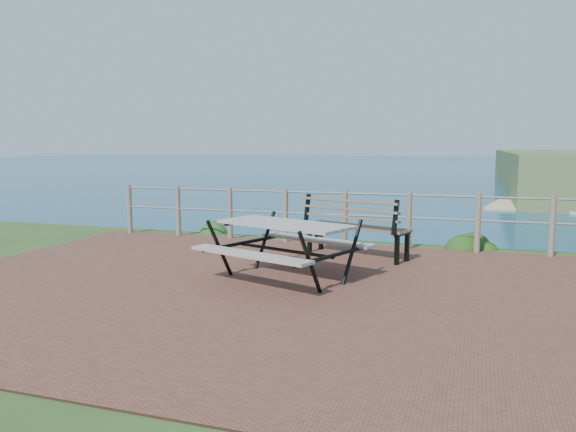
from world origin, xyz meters
name	(u,v)px	position (x,y,z in m)	size (l,w,h in m)	color
ground	(285,290)	(0.00, 0.00, 0.00)	(10.00, 7.00, 0.12)	brown
ocean	(473,151)	(0.00, 200.00, 0.00)	(1200.00, 1200.00, 0.00)	#157080
safety_railing	(345,215)	(0.00, 3.35, 0.57)	(9.40, 0.10, 1.00)	#6B5B4C
picnic_table	(285,245)	(-0.16, 0.46, 0.50)	(2.00, 1.53, 0.78)	gray
park_bench	(357,218)	(0.43, 2.34, 0.66)	(1.83, 1.02, 1.01)	brown
shrub_lip_west	(209,233)	(-3.08, 4.00, 0.00)	(0.69, 0.69, 0.40)	#24471A
shrub_lip_east	(473,248)	(2.24, 3.85, 0.00)	(0.70, 0.70, 0.41)	#1D3C12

